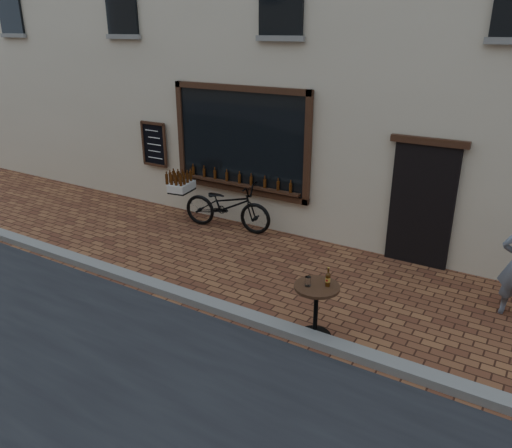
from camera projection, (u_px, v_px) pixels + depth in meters
The scene contains 4 objects.
ground at pixel (221, 320), 7.37m from camera, with size 90.00×90.00×0.00m, color #532A1B.
kerb at pixel (229, 311), 7.50m from camera, with size 90.00×0.25×0.12m, color slate.
cargo_bicycle at pixel (225, 205), 10.56m from camera, with size 2.39×0.97×1.12m.
bistro_table at pixel (316, 301), 6.78m from camera, with size 0.62×0.62×1.07m.
Camera 1 is at (3.75, -5.13, 4.02)m, focal length 35.00 mm.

